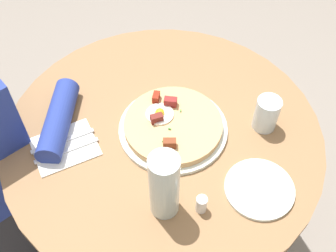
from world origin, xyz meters
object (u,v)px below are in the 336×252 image
breakfast_pizza (172,124)px  bread_plate (259,189)px  pizza_plate (173,129)px  salt_shaker (201,204)px  water_bottle (164,186)px  dining_table (163,163)px  fork (63,141)px  water_glass (267,114)px  knife (67,151)px

breakfast_pizza → bread_plate: size_ratio=1.55×
pizza_plate → bread_plate: bearing=-172.5°
salt_shaker → pizza_plate: bearing=-25.8°
breakfast_pizza → water_bottle: size_ratio=1.35×
dining_table → breakfast_pizza: (-0.01, -0.02, 0.19)m
dining_table → bread_plate: bearing=-168.5°
fork → salt_shaker: bearing=125.2°
water_bottle → salt_shaker: 0.12m
fork → salt_shaker: 0.43m
water_glass → bread_plate: bearing=128.1°
knife → water_glass: water_glass is taller
salt_shaker → breakfast_pizza: bearing=-25.5°
dining_table → knife: knife is taller
knife → water_glass: (-0.29, -0.48, 0.05)m
breakfast_pizza → salt_shaker: size_ratio=5.44×
bread_plate → water_glass: (0.13, -0.17, 0.05)m
pizza_plate → water_bottle: size_ratio=1.50×
breakfast_pizza → knife: breakfast_pizza is taller
fork → knife: 0.04m
fork → water_glass: size_ratio=1.74×
pizza_plate → water_glass: 0.26m
bread_plate → water_bottle: bearing=60.3°
breakfast_pizza → fork: breakfast_pizza is taller
bread_plate → knife: 0.52m
pizza_plate → fork: 0.31m
bread_plate → water_glass: size_ratio=1.74×
bread_plate → water_bottle: (0.12, 0.21, 0.10)m
water_glass → salt_shaker: (-0.07, 0.32, -0.03)m
fork → salt_shaker: salt_shaker is taller
breakfast_pizza → knife: (0.13, 0.27, -0.02)m
dining_table → fork: size_ratio=5.05×
pizza_plate → water_bottle: water_bottle is taller
fork → knife: size_ratio=1.00×
pizza_plate → water_glass: (-0.16, -0.21, 0.05)m
water_glass → salt_shaker: water_glass is taller
pizza_plate → breakfast_pizza: bearing=14.3°
dining_table → knife: (0.12, 0.25, 0.17)m
knife → water_glass: 0.56m
bread_plate → salt_shaker: salt_shaker is taller
fork → knife: (-0.03, 0.01, 0.00)m
breakfast_pizza → water_bottle: 0.26m
fork → water_glass: bearing=160.0°
knife → breakfast_pizza: bearing=169.0°
pizza_plate → knife: size_ratio=1.72×
breakfast_pizza → water_glass: 0.26m
fork → water_bottle: bearing=119.0°
pizza_plate → bread_plate: pizza_plate is taller
bread_plate → knife: bearing=36.1°
water_bottle → fork: bearing=14.2°
dining_table → salt_shaker: bearing=160.5°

